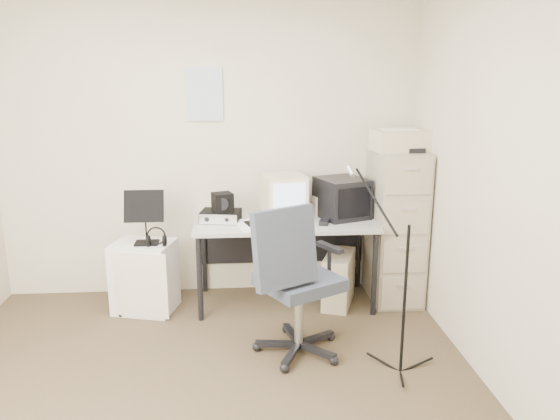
{
  "coord_description": "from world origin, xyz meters",
  "views": [
    {
      "loc": [
        0.26,
        -2.91,
        1.94
      ],
      "look_at": [
        0.55,
        0.95,
        0.95
      ],
      "focal_mm": 35.0,
      "sensor_mm": 36.0,
      "label": 1
    }
  ],
  "objects": [
    {
      "name": "floor",
      "position": [
        0.0,
        0.0,
        -0.01
      ],
      "size": [
        3.6,
        3.6,
        0.01
      ],
      "primitive_type": "cube",
      "color": "#3A301D",
      "rests_on": "ground"
    },
    {
      "name": "wall_back",
      "position": [
        0.0,
        1.8,
        1.25
      ],
      "size": [
        3.6,
        0.02,
        2.5
      ],
      "primitive_type": "cube",
      "color": "beige",
      "rests_on": "ground"
    },
    {
      "name": "wall_front",
      "position": [
        0.0,
        -1.8,
        1.25
      ],
      "size": [
        3.6,
        0.02,
        2.5
      ],
      "primitive_type": "cube",
      "color": "beige",
      "rests_on": "ground"
    },
    {
      "name": "wall_right",
      "position": [
        1.8,
        0.0,
        1.25
      ],
      "size": [
        0.02,
        3.6,
        2.5
      ],
      "primitive_type": "cube",
      "color": "beige",
      "rests_on": "ground"
    },
    {
      "name": "wall_calendar",
      "position": [
        -0.02,
        1.79,
        1.75
      ],
      "size": [
        0.3,
        0.02,
        0.44
      ],
      "primitive_type": "cube",
      "color": "white",
      "rests_on": "wall_back"
    },
    {
      "name": "filing_cabinet",
      "position": [
        1.58,
        1.48,
        0.65
      ],
      "size": [
        0.4,
        0.6,
        1.3
      ],
      "primitive_type": "cube",
      "color": "#9E9683",
      "rests_on": "floor"
    },
    {
      "name": "printer",
      "position": [
        1.58,
        1.47,
        1.39
      ],
      "size": [
        0.48,
        0.35,
        0.17
      ],
      "primitive_type": "cube",
      "rotation": [
        0.0,
        0.0,
        0.12
      ],
      "color": "beige",
      "rests_on": "filing_cabinet"
    },
    {
      "name": "desk",
      "position": [
        0.63,
        1.45,
        0.36
      ],
      "size": [
        1.5,
        0.7,
        0.73
      ],
      "primitive_type": "cube",
      "color": "#A0A0A0",
      "rests_on": "floor"
    },
    {
      "name": "crt_monitor",
      "position": [
        0.62,
        1.52,
        0.92
      ],
      "size": [
        0.4,
        0.42,
        0.38
      ],
      "primitive_type": "cube",
      "rotation": [
        0.0,
        0.0,
        0.2
      ],
      "color": "beige",
      "rests_on": "desk"
    },
    {
      "name": "crt_tv",
      "position": [
        1.12,
        1.53,
        0.9
      ],
      "size": [
        0.48,
        0.49,
        0.33
      ],
      "primitive_type": "cube",
      "rotation": [
        0.0,
        0.0,
        0.36
      ],
      "color": "black",
      "rests_on": "desk"
    },
    {
      "name": "desk_speaker",
      "position": [
        0.93,
        1.6,
        0.81
      ],
      "size": [
        0.11,
        0.11,
        0.17
      ],
      "primitive_type": "cube",
      "rotation": [
        0.0,
        0.0,
        0.22
      ],
      "color": "beige",
      "rests_on": "desk"
    },
    {
      "name": "keyboard",
      "position": [
        0.59,
        1.3,
        0.74
      ],
      "size": [
        0.45,
        0.25,
        0.02
      ],
      "primitive_type": "cube",
      "rotation": [
        0.0,
        0.0,
        0.24
      ],
      "color": "beige",
      "rests_on": "desk"
    },
    {
      "name": "mouse",
      "position": [
        0.94,
        1.31,
        0.75
      ],
      "size": [
        0.1,
        0.13,
        0.04
      ],
      "primitive_type": "cube",
      "rotation": [
        0.0,
        0.0,
        -0.29
      ],
      "color": "black",
      "rests_on": "desk"
    },
    {
      "name": "radio_receiver",
      "position": [
        0.1,
        1.47,
        0.78
      ],
      "size": [
        0.35,
        0.28,
        0.09
      ],
      "primitive_type": "cube",
      "rotation": [
        0.0,
        0.0,
        -0.17
      ],
      "color": "black",
      "rests_on": "desk"
    },
    {
      "name": "radio_speaker",
      "position": [
        0.12,
        1.45,
        0.9
      ],
      "size": [
        0.19,
        0.19,
        0.15
      ],
      "primitive_type": "cube",
      "rotation": [
        0.0,
        0.0,
        0.33
      ],
      "color": "black",
      "rests_on": "radio_receiver"
    },
    {
      "name": "papers",
      "position": [
        0.36,
        1.31,
        0.74
      ],
      "size": [
        0.31,
        0.37,
        0.02
      ],
      "primitive_type": "cube",
      "rotation": [
        0.0,
        0.0,
        0.28
      ],
      "color": "white",
      "rests_on": "desk"
    },
    {
      "name": "pc_tower",
      "position": [
        1.08,
        1.39,
        0.22
      ],
      "size": [
        0.36,
        0.52,
        0.44
      ],
      "primitive_type": "cube",
      "rotation": [
        0.0,
        0.0,
        -0.34
      ],
      "color": "beige",
      "rests_on": "floor"
    },
    {
      "name": "office_chair",
      "position": [
        0.65,
        0.58,
        0.55
      ],
      "size": [
        0.87,
        0.87,
        1.1
      ],
      "primitive_type": "cube",
      "rotation": [
        0.0,
        0.0,
        0.52
      ],
      "color": "#3A3D4A",
      "rests_on": "floor"
    },
    {
      "name": "side_cart",
      "position": [
        -0.54,
        1.39,
        0.29
      ],
      "size": [
        0.55,
        0.48,
        0.58
      ],
      "primitive_type": "cube",
      "rotation": [
        0.0,
        0.0,
        -0.25
      ],
      "color": "silver",
      "rests_on": "floor"
    },
    {
      "name": "music_stand",
      "position": [
        -0.5,
        1.36,
        0.81
      ],
      "size": [
        0.35,
        0.28,
        0.46
      ],
      "primitive_type": "cube",
      "rotation": [
        0.0,
        0.0,
        -0.43
      ],
      "color": "black",
      "rests_on": "side_cart"
    },
    {
      "name": "headphones",
      "position": [
        -0.41,
        1.29,
        0.64
      ],
      "size": [
        0.21,
        0.21,
        0.03
      ],
      "primitive_type": "torus",
      "rotation": [
        0.0,
        0.0,
        -0.33
      ],
      "color": "black",
      "rests_on": "side_cart"
    },
    {
      "name": "mic_stand",
      "position": [
        1.3,
        0.27,
        0.66
      ],
      "size": [
        0.02,
        0.02,
        1.32
      ],
      "primitive_type": "cylinder",
      "rotation": [
        0.0,
        0.0,
        1.84
      ],
      "color": "black",
      "rests_on": "floor"
    }
  ]
}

